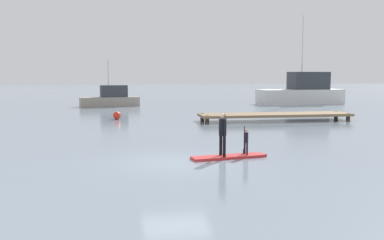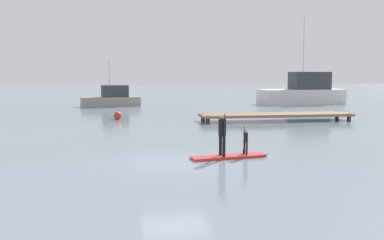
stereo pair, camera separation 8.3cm
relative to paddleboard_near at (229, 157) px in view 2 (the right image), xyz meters
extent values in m
plane|color=gray|center=(-2.17, -0.47, -0.05)|extent=(240.00, 240.00, 0.00)
cube|color=red|center=(-0.07, -0.01, 0.00)|extent=(2.95, 1.15, 0.10)
cube|color=red|center=(1.39, 0.24, 0.00)|extent=(0.32, 0.50, 0.09)
cylinder|color=black|center=(-0.32, 0.12, 0.45)|extent=(0.12, 0.12, 0.79)
cylinder|color=black|center=(-0.26, -0.22, 0.45)|extent=(0.12, 0.12, 0.79)
cylinder|color=black|center=(-0.29, -0.05, 1.17)|extent=(0.34, 0.34, 0.66)
sphere|color=beige|center=(-0.29, -0.05, 1.62)|extent=(0.19, 0.19, 0.19)
cylinder|color=black|center=(-0.25, -0.26, 0.88)|extent=(0.03, 0.03, 1.66)
cube|color=black|center=(-0.25, -0.26, 0.14)|extent=(0.05, 0.14, 0.18)
cylinder|color=black|center=(0.69, 0.23, 0.29)|extent=(0.07, 0.07, 0.48)
cylinder|color=black|center=(0.72, 0.02, 0.29)|extent=(0.07, 0.07, 0.48)
cylinder|color=black|center=(0.71, 0.12, 0.73)|extent=(0.21, 0.21, 0.40)
sphere|color=tan|center=(0.71, 0.12, 1.01)|extent=(0.12, 0.12, 0.12)
cylinder|color=black|center=(0.68, 0.28, 0.61)|extent=(0.03, 0.03, 1.11)
cube|color=black|center=(0.68, 0.28, 0.14)|extent=(0.05, 0.14, 0.18)
cube|color=silver|center=(15.19, 28.51, 0.75)|extent=(9.56, 3.80, 1.59)
cube|color=#33383D|center=(16.14, 28.61, 2.49)|extent=(4.30, 2.62, 1.90)
cylinder|color=silver|center=(15.33, 28.53, 6.47)|extent=(0.12, 0.12, 6.07)
cube|color=#9E9384|center=(-5.24, 28.36, 0.42)|extent=(6.06, 2.67, 0.94)
cube|color=#33383D|center=(-4.81, 28.43, 1.49)|extent=(2.81, 1.78, 1.19)
cylinder|color=silver|center=(-5.33, 28.34, 3.38)|extent=(0.12, 0.12, 2.60)
cube|color=#846B4C|center=(6.51, 12.61, 0.38)|extent=(10.67, 2.32, 0.18)
cylinder|color=#473828|center=(1.48, 11.75, 0.21)|extent=(0.28, 0.28, 0.52)
cylinder|color=#473828|center=(1.48, 13.47, 0.21)|extent=(0.28, 0.28, 0.52)
cylinder|color=#473828|center=(11.55, 11.75, 0.21)|extent=(0.28, 0.28, 0.52)
cylinder|color=#473828|center=(11.55, 13.47, 0.21)|extent=(0.28, 0.28, 0.52)
sphere|color=red|center=(-4.44, 15.41, 0.23)|extent=(0.57, 0.57, 0.57)
camera|label=1|loc=(-4.17, -16.29, 3.23)|focal=40.66mm
camera|label=2|loc=(-4.09, -16.30, 3.23)|focal=40.66mm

